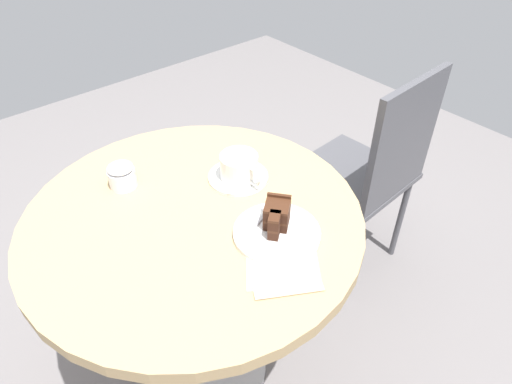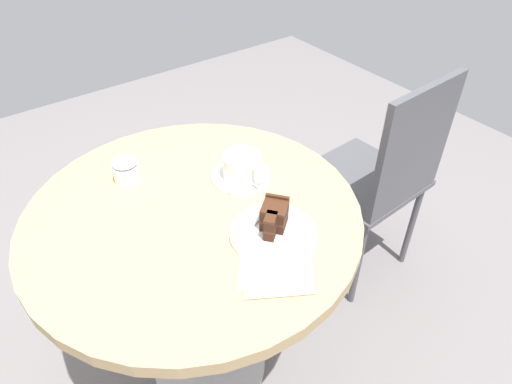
{
  "view_description": "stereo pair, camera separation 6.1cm",
  "coord_description": "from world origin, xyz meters",
  "views": [
    {
      "loc": [
        0.73,
        -0.42,
        1.45
      ],
      "look_at": [
        0.07,
        0.14,
        0.75
      ],
      "focal_mm": 32.0,
      "sensor_mm": 36.0,
      "label": 1
    },
    {
      "loc": [
        0.77,
        -0.37,
        1.45
      ],
      "look_at": [
        0.07,
        0.14,
        0.75
      ],
      "focal_mm": 32.0,
      "sensor_mm": 36.0,
      "label": 2
    }
  ],
  "objects": [
    {
      "name": "cafe_chair",
      "position": [
        0.01,
        0.74,
        0.51
      ],
      "size": [
        0.4,
        0.4,
        0.86
      ],
      "rotation": [
        0.0,
        0.0,
        4.77
      ],
      "color": "#4C4C51",
      "rests_on": "ground"
    },
    {
      "name": "coffee_cup",
      "position": [
        -0.03,
        0.17,
        0.75
      ],
      "size": [
        0.13,
        0.1,
        0.07
      ],
      "color": "white",
      "rests_on": "saucer"
    },
    {
      "name": "ground_plane",
      "position": [
        0.0,
        0.0,
        -0.01
      ],
      "size": [
        4.4,
        4.4,
        0.01
      ],
      "primitive_type": "cube",
      "color": "slate",
      "rests_on": "ground"
    },
    {
      "name": "cake_plate",
      "position": [
        0.19,
        0.11,
        0.71
      ],
      "size": [
        0.2,
        0.2,
        0.01
      ],
      "color": "white",
      "rests_on": "cafe_table"
    },
    {
      "name": "napkin",
      "position": [
        0.26,
        0.05,
        0.71
      ],
      "size": [
        0.22,
        0.22,
        0.0
      ],
      "rotation": [
        0.0,
        0.0,
        5.61
      ],
      "color": "beige",
      "rests_on": "cafe_table"
    },
    {
      "name": "cake_slice",
      "position": [
        0.17,
        0.12,
        0.75
      ],
      "size": [
        0.09,
        0.09,
        0.07
      ],
      "rotation": [
        0.0,
        0.0,
        5.38
      ],
      "color": "#381E14",
      "rests_on": "cake_plate"
    },
    {
      "name": "sugar_pot",
      "position": [
        -0.21,
        -0.07,
        0.74
      ],
      "size": [
        0.07,
        0.07,
        0.07
      ],
      "color": "white",
      "rests_on": "cafe_table"
    },
    {
      "name": "teaspoon",
      "position": [
        0.0,
        0.14,
        0.72
      ],
      "size": [
        0.03,
        0.1,
        0.0
      ],
      "rotation": [
        0.0,
        0.0,
        4.49
      ],
      "color": "silver",
      "rests_on": "saucer"
    },
    {
      "name": "fork",
      "position": [
        0.13,
        0.12,
        0.72
      ],
      "size": [
        0.07,
        0.15,
        0.0
      ],
      "rotation": [
        0.0,
        0.0,
        1.94
      ],
      "color": "silver",
      "rests_on": "cake_plate"
    },
    {
      "name": "saucer",
      "position": [
        -0.04,
        0.17,
        0.71
      ],
      "size": [
        0.16,
        0.16,
        0.01
      ],
      "color": "white",
      "rests_on": "cafe_table"
    },
    {
      "name": "cafe_table",
      "position": [
        0.0,
        0.0,
        0.6
      ],
      "size": [
        0.83,
        0.83,
        0.71
      ],
      "color": "tan",
      "rests_on": "ground"
    }
  ]
}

